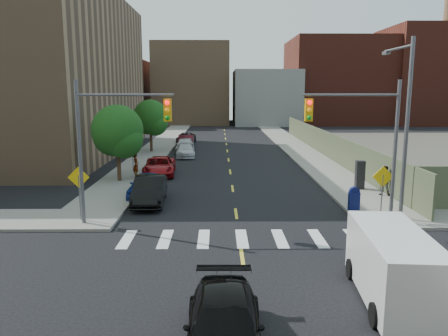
{
  "coord_description": "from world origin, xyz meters",
  "views": [
    {
      "loc": [
        -0.92,
        -14.52,
        6.56
      ],
      "look_at": [
        -0.61,
        10.67,
        2.0
      ],
      "focal_mm": 35.0,
      "sensor_mm": 36.0,
      "label": 1
    }
  ],
  "objects_px": {
    "parked_car_grey": "(186,138)",
    "payphone": "(360,175)",
    "parked_car_maroon": "(186,142)",
    "parked_car_red": "(160,166)",
    "pedestrian_east": "(384,180)",
    "pedestrian_west": "(136,166)",
    "cargo_van": "(392,263)",
    "parked_car_black": "(150,190)",
    "black_sedan": "(224,327)",
    "parked_car_blue": "(145,185)",
    "parked_car_silver": "(185,150)",
    "parked_car_white": "(185,145)",
    "mailbox": "(354,199)"
  },
  "relations": [
    {
      "from": "parked_car_maroon",
      "to": "cargo_van",
      "type": "distance_m",
      "value": 36.29
    },
    {
      "from": "parked_car_blue",
      "to": "pedestrian_west",
      "type": "distance_m",
      "value": 5.09
    },
    {
      "from": "parked_car_blue",
      "to": "cargo_van",
      "type": "xyz_separation_m",
      "value": [
        10.01,
        -13.69,
        0.47
      ]
    },
    {
      "from": "parked_car_silver",
      "to": "parked_car_white",
      "type": "bearing_deg",
      "value": 90.86
    },
    {
      "from": "black_sedan",
      "to": "pedestrian_east",
      "type": "bearing_deg",
      "value": 58.67
    },
    {
      "from": "cargo_van",
      "to": "pedestrian_east",
      "type": "relative_size",
      "value": 2.8
    },
    {
      "from": "parked_car_black",
      "to": "payphone",
      "type": "distance_m",
      "value": 13.54
    },
    {
      "from": "parked_car_black",
      "to": "parked_car_red",
      "type": "height_order",
      "value": "parked_car_black"
    },
    {
      "from": "parked_car_maroon",
      "to": "parked_car_red",
      "type": "bearing_deg",
      "value": -95.12
    },
    {
      "from": "payphone",
      "to": "parked_car_white",
      "type": "bearing_deg",
      "value": 125.41
    },
    {
      "from": "payphone",
      "to": "pedestrian_east",
      "type": "distance_m",
      "value": 1.91
    },
    {
      "from": "parked_car_blue",
      "to": "cargo_van",
      "type": "relative_size",
      "value": 0.82
    },
    {
      "from": "parked_car_grey",
      "to": "pedestrian_west",
      "type": "xyz_separation_m",
      "value": [
        -2.04,
        -21.84,
        0.41
      ]
    },
    {
      "from": "parked_car_red",
      "to": "parked_car_blue",
      "type": "bearing_deg",
      "value": -93.46
    },
    {
      "from": "parked_car_grey",
      "to": "cargo_van",
      "type": "xyz_separation_m",
      "value": [
        9.43,
        -40.39,
        0.53
      ]
    },
    {
      "from": "parked_car_blue",
      "to": "parked_car_white",
      "type": "distance_m",
      "value": 19.33
    },
    {
      "from": "parked_car_white",
      "to": "pedestrian_east",
      "type": "height_order",
      "value": "pedestrian_east"
    },
    {
      "from": "parked_car_white",
      "to": "pedestrian_east",
      "type": "distance_m",
      "value": 24.1
    },
    {
      "from": "cargo_van",
      "to": "mailbox",
      "type": "height_order",
      "value": "cargo_van"
    },
    {
      "from": "parked_car_grey",
      "to": "pedestrian_west",
      "type": "distance_m",
      "value": 21.94
    },
    {
      "from": "parked_car_red",
      "to": "pedestrian_east",
      "type": "bearing_deg",
      "value": -29.51
    },
    {
      "from": "pedestrian_east",
      "to": "parked_car_white",
      "type": "bearing_deg",
      "value": -38.4
    },
    {
      "from": "parked_car_blue",
      "to": "black_sedan",
      "type": "distance_m",
      "value": 17.17
    },
    {
      "from": "cargo_van",
      "to": "payphone",
      "type": "relative_size",
      "value": 2.73
    },
    {
      "from": "parked_car_black",
      "to": "black_sedan",
      "type": "xyz_separation_m",
      "value": [
        4.12,
        -14.61,
        -0.09
      ]
    },
    {
      "from": "mailbox",
      "to": "pedestrian_west",
      "type": "distance_m",
      "value": 15.98
    },
    {
      "from": "parked_car_maroon",
      "to": "black_sedan",
      "type": "xyz_separation_m",
      "value": [
        3.76,
        -37.96,
        -0.07
      ]
    },
    {
      "from": "parked_car_blue",
      "to": "parked_car_grey",
      "type": "distance_m",
      "value": 26.71
    },
    {
      "from": "parked_car_maroon",
      "to": "black_sedan",
      "type": "distance_m",
      "value": 38.15
    },
    {
      "from": "parked_car_silver",
      "to": "pedestrian_west",
      "type": "height_order",
      "value": "pedestrian_west"
    },
    {
      "from": "parked_car_blue",
      "to": "mailbox",
      "type": "xyz_separation_m",
      "value": [
        11.8,
        -4.05,
        0.07
      ]
    },
    {
      "from": "pedestrian_west",
      "to": "pedestrian_east",
      "type": "bearing_deg",
      "value": -117.3
    },
    {
      "from": "parked_car_black",
      "to": "parked_car_grey",
      "type": "bearing_deg",
      "value": 87.29
    },
    {
      "from": "black_sedan",
      "to": "mailbox",
      "type": "xyz_separation_m",
      "value": [
        7.1,
        12.47,
        0.09
      ]
    },
    {
      "from": "black_sedan",
      "to": "pedestrian_east",
      "type": "relative_size",
      "value": 2.66
    },
    {
      "from": "parked_car_maroon",
      "to": "parked_car_blue",
      "type": "bearing_deg",
      "value": -93.98
    },
    {
      "from": "parked_car_blue",
      "to": "black_sedan",
      "type": "relative_size",
      "value": 0.87
    },
    {
      "from": "parked_car_black",
      "to": "pedestrian_east",
      "type": "distance_m",
      "value": 14.19
    },
    {
      "from": "parked_car_grey",
      "to": "black_sedan",
      "type": "bearing_deg",
      "value": -83.16
    },
    {
      "from": "pedestrian_east",
      "to": "pedestrian_west",
      "type": "bearing_deg",
      "value": -1.47
    },
    {
      "from": "mailbox",
      "to": "pedestrian_east",
      "type": "height_order",
      "value": "pedestrian_east"
    },
    {
      "from": "parked_car_grey",
      "to": "pedestrian_east",
      "type": "relative_size",
      "value": 2.59
    },
    {
      "from": "parked_car_maroon",
      "to": "cargo_van",
      "type": "height_order",
      "value": "cargo_van"
    },
    {
      "from": "parked_car_white",
      "to": "black_sedan",
      "type": "height_order",
      "value": "parked_car_white"
    },
    {
      "from": "parked_car_grey",
      "to": "payphone",
      "type": "height_order",
      "value": "payphone"
    },
    {
      "from": "black_sedan",
      "to": "payphone",
      "type": "bearing_deg",
      "value": 63.51
    },
    {
      "from": "parked_car_black",
      "to": "parked_car_white",
      "type": "distance_m",
      "value": 21.22
    },
    {
      "from": "parked_car_black",
      "to": "parked_car_maroon",
      "type": "bearing_deg",
      "value": 86.39
    },
    {
      "from": "parked_car_blue",
      "to": "parked_car_black",
      "type": "height_order",
      "value": "parked_car_black"
    },
    {
      "from": "pedestrian_west",
      "to": "parked_car_black",
      "type": "bearing_deg",
      "value": -172.08
    }
  ]
}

